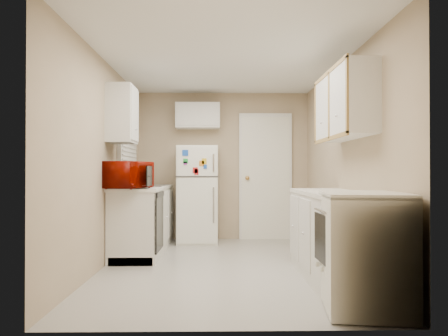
{
  "coord_description": "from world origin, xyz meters",
  "views": [
    {
      "loc": [
        -0.08,
        -4.66,
        1.1
      ],
      "look_at": [
        0.0,
        0.5,
        1.15
      ],
      "focal_mm": 32.0,
      "sensor_mm": 36.0,
      "label": 1
    }
  ],
  "objects": [
    {
      "name": "interior_door",
      "position": [
        0.7,
        1.86,
        1.02
      ],
      "size": [
        0.86,
        0.06,
        2.08
      ],
      "primitive_type": "cube",
      "color": "white",
      "rests_on": "floor"
    },
    {
      "name": "sink",
      "position": [
        -1.1,
        1.05,
        0.86
      ],
      "size": [
        0.54,
        0.74,
        0.16
      ],
      "primitive_type": "cube",
      "color": "gray",
      "rests_on": "left_counter"
    },
    {
      "name": "ceiling",
      "position": [
        0.0,
        0.0,
        2.4
      ],
      "size": [
        3.8,
        3.8,
        0.0
      ],
      "primitive_type": "plane",
      "color": "white",
      "rests_on": "floor"
    },
    {
      "name": "upper_cabinet_left",
      "position": [
        -1.25,
        0.22,
        1.8
      ],
      "size": [
        0.3,
        0.45,
        0.7
      ],
      "primitive_type": "cube",
      "color": "silver",
      "rests_on": "wall_left"
    },
    {
      "name": "wall_back",
      "position": [
        0.0,
        1.9,
        1.2
      ],
      "size": [
        2.8,
        2.8,
        0.0
      ],
      "primitive_type": "plane",
      "color": "tan",
      "rests_on": "floor"
    },
    {
      "name": "dishwasher",
      "position": [
        -0.81,
        0.3,
        0.49
      ],
      "size": [
        0.03,
        0.58,
        0.72
      ],
      "primitive_type": "cube",
      "color": "black",
      "rests_on": "floor"
    },
    {
      "name": "wall_left",
      "position": [
        -1.4,
        0.0,
        1.2
      ],
      "size": [
        3.8,
        3.8,
        0.0
      ],
      "primitive_type": "plane",
      "color": "tan",
      "rests_on": "floor"
    },
    {
      "name": "wall_front",
      "position": [
        0.0,
        -1.9,
        1.2
      ],
      "size": [
        2.8,
        2.8,
        0.0
      ],
      "primitive_type": "plane",
      "color": "tan",
      "rests_on": "floor"
    },
    {
      "name": "cabinet_over_fridge",
      "position": [
        -0.4,
        1.75,
        2.0
      ],
      "size": [
        0.7,
        0.3,
        0.4
      ],
      "primitive_type": "cube",
      "color": "silver",
      "rests_on": "wall_back"
    },
    {
      "name": "upper_cabinet_right",
      "position": [
        1.25,
        -0.5,
        1.8
      ],
      "size": [
        0.3,
        1.2,
        0.7
      ],
      "primitive_type": "cube",
      "color": "silver",
      "rests_on": "wall_right"
    },
    {
      "name": "right_counter",
      "position": [
        1.1,
        -0.8,
        0.45
      ],
      "size": [
        0.6,
        2.0,
        0.9
      ],
      "primitive_type": "cube",
      "color": "silver",
      "rests_on": "floor"
    },
    {
      "name": "left_counter",
      "position": [
        -1.1,
        0.9,
        0.45
      ],
      "size": [
        0.6,
        1.8,
        0.9
      ],
      "primitive_type": "cube",
      "color": "silver",
      "rests_on": "floor"
    },
    {
      "name": "microwave",
      "position": [
        -1.15,
        0.13,
        1.05
      ],
      "size": [
        0.65,
        0.47,
        0.39
      ],
      "primitive_type": "imported",
      "rotation": [
        0.0,
        0.0,
        1.29
      ],
      "color": "#7A0A00",
      "rests_on": "left_counter"
    },
    {
      "name": "refrigerator",
      "position": [
        -0.39,
        1.55,
        0.75
      ],
      "size": [
        0.62,
        0.6,
        1.5
      ],
      "primitive_type": "cube",
      "rotation": [
        0.0,
        0.0,
        -0.0
      ],
      "color": "white",
      "rests_on": "floor"
    },
    {
      "name": "floor",
      "position": [
        0.0,
        0.0,
        0.0
      ],
      "size": [
        3.8,
        3.8,
        0.0
      ],
      "primitive_type": "plane",
      "color": "beige",
      "rests_on": "ground"
    },
    {
      "name": "window_blinds",
      "position": [
        -1.36,
        1.05,
        1.6
      ],
      "size": [
        0.1,
        0.98,
        1.08
      ],
      "primitive_type": "cube",
      "color": "silver",
      "rests_on": "wall_left"
    },
    {
      "name": "stove",
      "position": [
        1.1,
        -1.46,
        0.47
      ],
      "size": [
        0.73,
        0.85,
        0.94
      ],
      "primitive_type": "cube",
      "rotation": [
        0.0,
        0.0,
        -0.14
      ],
      "color": "white",
      "rests_on": "floor"
    },
    {
      "name": "wall_right",
      "position": [
        1.4,
        0.0,
        1.2
      ],
      "size": [
        3.8,
        3.8,
        0.0
      ],
      "primitive_type": "plane",
      "color": "tan",
      "rests_on": "floor"
    },
    {
      "name": "soap_bottle",
      "position": [
        -1.15,
        1.44,
        1.0
      ],
      "size": [
        0.1,
        0.1,
        0.17
      ],
      "primitive_type": "imported",
      "rotation": [
        0.0,
        0.0,
        0.33
      ],
      "color": "white",
      "rests_on": "left_counter"
    }
  ]
}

